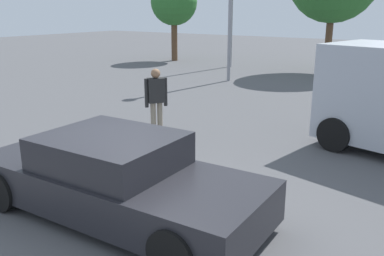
% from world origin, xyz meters
% --- Properties ---
extents(ground_plane, '(80.00, 80.00, 0.00)m').
position_xyz_m(ground_plane, '(0.00, 0.00, 0.00)').
color(ground_plane, '#515154').
extents(sedan_foreground, '(4.68, 2.05, 1.25)m').
position_xyz_m(sedan_foreground, '(-0.28, -0.27, 0.58)').
color(sedan_foreground, '#232328').
rests_on(sedan_foreground, ground_plane).
extents(pedestrian, '(0.43, 0.48, 1.66)m').
position_xyz_m(pedestrian, '(-2.40, 3.31, 0.99)').
color(pedestrian, gray).
rests_on(pedestrian, ground_plane).
extents(tree_back_center, '(2.73, 2.73, 4.79)m').
position_xyz_m(tree_back_center, '(-11.32, 16.06, 3.39)').
color(tree_back_center, brown).
rests_on(tree_back_center, ground_plane).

